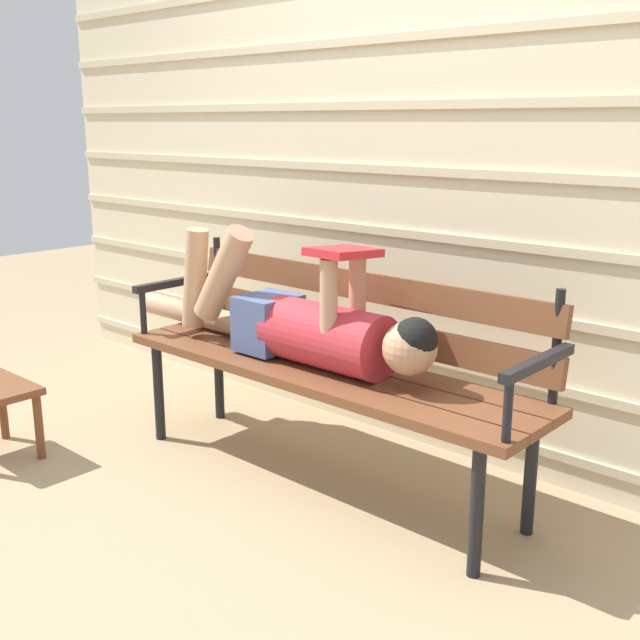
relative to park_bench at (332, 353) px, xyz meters
The scene contains 4 objects.
ground_plane 0.54m from the park_bench, 90.00° to the right, with size 12.00×12.00×0.00m, color tan.
house_siding 0.86m from the park_bench, 90.00° to the left, with size 4.93×0.08×2.36m.
park_bench is the anchor object (origin of this frame).
reclining_person 0.17m from the park_bench, 147.64° to the right, with size 1.68×0.25×0.51m.
Camera 1 is at (1.88, -1.97, 1.38)m, focal length 43.40 mm.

